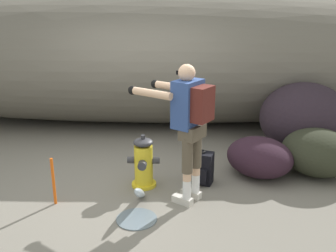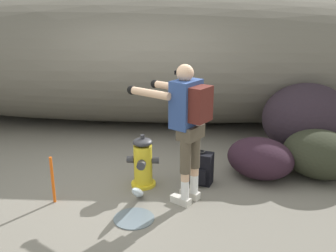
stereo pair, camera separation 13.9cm
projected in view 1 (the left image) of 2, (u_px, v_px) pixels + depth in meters
ground_plane at (128, 188)px, 5.11m from camera, size 56.00×56.00×0.04m
dirt_embankment at (148, 58)px, 7.70m from camera, size 17.72×3.20×2.54m
fire_hydrant at (144, 163)px, 5.04m from camera, size 0.43×0.38×0.72m
hydrant_water_jet at (139, 199)px, 4.55m from camera, size 0.47×0.94×0.51m
utility_worker at (188, 117)px, 4.44m from camera, size 1.02×0.86×1.70m
spare_backpack at (201, 168)px, 5.16m from camera, size 0.35×0.34×0.47m
boulder_large at (260, 157)px, 5.37m from camera, size 1.24×1.21×0.55m
boulder_mid at (304, 118)px, 6.13m from camera, size 1.83×1.80×1.15m
boulder_small at (318, 152)px, 5.40m from camera, size 1.40×1.40×0.66m
survey_stake at (53, 181)px, 4.59m from camera, size 0.04×0.04×0.60m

